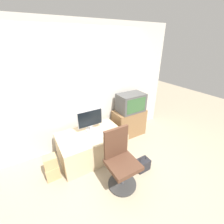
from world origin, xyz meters
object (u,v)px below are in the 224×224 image
(main_monitor, at_px, (90,120))
(mouse, at_px, (110,132))
(crt_tv, at_px, (131,103))
(handbag, at_px, (143,164))
(cardboard_box_lower, at_px, (53,172))
(keyboard, at_px, (99,136))
(office_chair, at_px, (120,162))

(main_monitor, distance_m, mouse, 0.46)
(crt_tv, relative_size, handbag, 2.03)
(handbag, bearing_deg, cardboard_box_lower, 155.75)
(crt_tv, bearing_deg, keyboard, -159.58)
(main_monitor, bearing_deg, cardboard_box_lower, -161.16)
(crt_tv, xyz_separation_m, office_chair, (-1.02, -1.10, -0.43))
(mouse, xyz_separation_m, crt_tv, (0.81, 0.39, 0.33))
(cardboard_box_lower, bearing_deg, handbag, -24.25)
(main_monitor, xyz_separation_m, cardboard_box_lower, (-0.90, -0.31, -0.64))
(crt_tv, relative_size, office_chair, 0.63)
(keyboard, bearing_deg, main_monitor, 96.68)
(handbag, bearing_deg, mouse, 114.17)
(keyboard, xyz_separation_m, mouse, (0.26, 0.00, 0.01))
(crt_tv, distance_m, handbag, 1.43)
(mouse, relative_size, office_chair, 0.06)
(cardboard_box_lower, bearing_deg, crt_tv, 11.57)
(keyboard, height_order, crt_tv, crt_tv)
(keyboard, relative_size, mouse, 5.53)
(main_monitor, height_order, mouse, main_monitor)
(keyboard, bearing_deg, office_chair, -86.35)
(office_chair, bearing_deg, main_monitor, 94.55)
(handbag, bearing_deg, office_chair, -178.25)
(mouse, height_order, office_chair, office_chair)
(mouse, distance_m, handbag, 0.88)
(keyboard, distance_m, cardboard_box_lower, 1.03)
(crt_tv, bearing_deg, office_chair, -132.90)
(mouse, xyz_separation_m, cardboard_box_lower, (-1.19, -0.02, -0.43))
(keyboard, relative_size, office_chair, 0.35)
(main_monitor, relative_size, keyboard, 1.47)
(mouse, xyz_separation_m, office_chair, (-0.21, -0.71, -0.11))
(keyboard, xyz_separation_m, handbag, (0.57, -0.69, -0.44))
(main_monitor, relative_size, crt_tv, 0.83)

